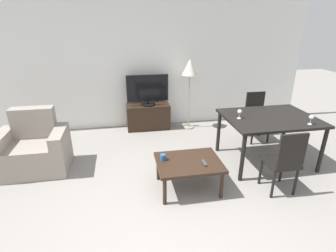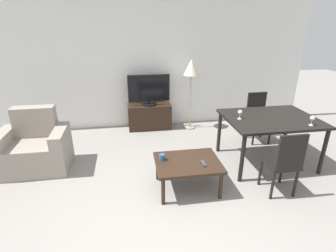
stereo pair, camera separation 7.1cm
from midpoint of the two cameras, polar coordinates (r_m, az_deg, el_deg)
The scene contains 14 objects.
ground_plane at distance 2.96m, azimuth 0.54°, elevation -25.40°, with size 18.00×18.00×0.00m, color gray.
wall_back at distance 5.55m, azimuth -5.73°, elevation 13.47°, with size 7.25×0.06×2.70m.
armchair at distance 4.54m, azimuth -26.54°, elevation -4.45°, with size 0.99×0.72×0.94m.
tv_stand at distance 5.58m, azimuth -3.65°, elevation 2.06°, with size 0.89×0.37×0.53m.
tv at distance 5.41m, azimuth -3.80°, elevation 7.82°, with size 0.85×0.30×0.63m.
coffee_table at distance 3.57m, azimuth 4.89°, elevation -8.38°, with size 0.86×0.68×0.42m.
dining_table at distance 4.40m, azimuth 21.79°, elevation 0.78°, with size 1.39×1.07×0.77m.
dining_chair_near at distance 3.71m, azimuth 24.52°, elevation -6.96°, with size 0.40×0.40×0.92m.
dining_chair_far at distance 5.27m, azimuth 19.29°, elevation 2.33°, with size 0.40×0.40×0.92m.
floor_lamp at distance 5.36m, azimuth 5.46°, elevation 11.92°, with size 0.31×0.31×1.46m.
remote_primary at distance 3.50m, azimuth 8.29°, elevation -8.05°, with size 0.04×0.15×0.02m.
cup_white_near at distance 3.55m, azimuth -0.72°, elevation -6.81°, with size 0.08×0.08×0.08m.
wine_glass_left at distance 4.26m, azimuth 29.33°, elevation 1.39°, with size 0.07×0.07×0.15m.
wine_glass_center at distance 4.12m, azimuth 15.88°, elevation 2.80°, with size 0.07×0.07×0.15m.
Camera 2 is at (-0.31, -1.97, 2.19)m, focal length 28.00 mm.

